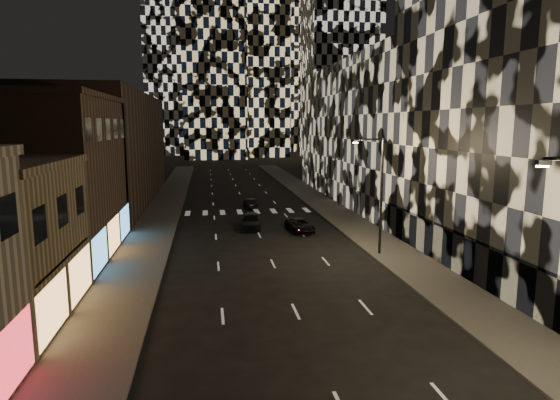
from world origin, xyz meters
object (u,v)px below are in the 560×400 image
object	(u,v)px
streetlight_far	(379,188)
car_dark_rightlane	(300,225)
car_dark_midlane	(251,221)
car_dark_oncoming	(250,203)

from	to	relation	value
streetlight_far	car_dark_rightlane	xyz separation A→B (m)	(-4.35, 8.91, -4.74)
car_dark_midlane	car_dark_rightlane	world-z (taller)	car_dark_midlane
streetlight_far	car_dark_oncoming	xyz separation A→B (m)	(-7.84, 22.68, -4.76)
streetlight_far	car_dark_midlane	size ratio (longest dim) A/B	1.93
streetlight_far	car_dark_oncoming	world-z (taller)	streetlight_far
streetlight_far	car_dark_midlane	xyz separation A→B (m)	(-8.85, 10.96, -4.56)
streetlight_far	car_dark_oncoming	distance (m)	24.46
car_dark_oncoming	car_dark_rightlane	size ratio (longest dim) A/B	0.92
streetlight_far	car_dark_rightlane	world-z (taller)	streetlight_far
car_dark_midlane	car_dark_oncoming	size ratio (longest dim) A/B	1.15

